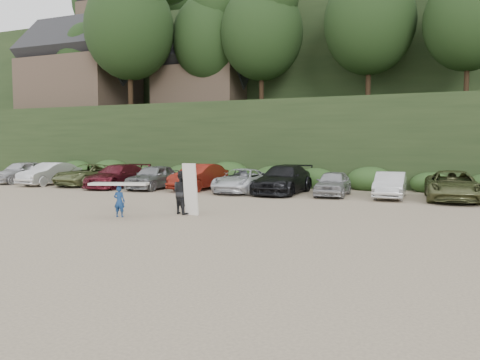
% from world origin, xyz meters
% --- Properties ---
extents(ground, '(120.00, 120.00, 0.00)m').
position_xyz_m(ground, '(0.00, 0.00, 0.00)').
color(ground, tan).
rests_on(ground, ground).
extents(hillside_backdrop, '(90.00, 41.50, 28.00)m').
position_xyz_m(hillside_backdrop, '(-0.26, 35.93, 11.22)').
color(hillside_backdrop, black).
rests_on(hillside_backdrop, ground).
extents(parked_cars, '(40.01, 6.12, 1.65)m').
position_xyz_m(parked_cars, '(-1.70, 10.05, 0.77)').
color(parked_cars, '#B5B5BA').
rests_on(parked_cars, ground).
extents(child_surfer, '(2.34, 1.36, 1.35)m').
position_xyz_m(child_surfer, '(-3.20, -0.77, 0.92)').
color(child_surfer, navy).
rests_on(child_surfer, ground).
extents(adult_surfer, '(1.34, 0.96, 2.10)m').
position_xyz_m(adult_surfer, '(-1.28, 0.87, 0.90)').
color(adult_surfer, black).
rests_on(adult_surfer, ground).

